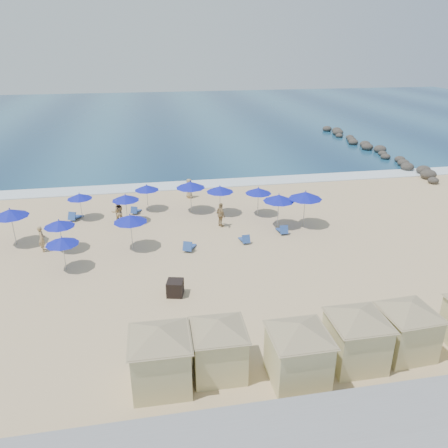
{
  "coord_description": "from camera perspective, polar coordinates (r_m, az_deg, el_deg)",
  "views": [
    {
      "loc": [
        -2.71,
        -22.64,
        12.24
      ],
      "look_at": [
        2.01,
        3.0,
        1.26
      ],
      "focal_mm": 35.0,
      "sensor_mm": 36.0,
      "label": 1
    }
  ],
  "objects": [
    {
      "name": "umbrella_6",
      "position": [
        27.63,
        -12.16,
        0.71
      ],
      "size": [
        2.1,
        2.1,
        2.39
      ],
      "color": "#A5A8AD",
      "rests_on": "ground"
    },
    {
      "name": "ocean",
      "position": [
        78.64,
        -8.57,
        13.66
      ],
      "size": [
        160.0,
        80.0,
        0.06
      ],
      "primitive_type": "cube",
      "color": "navy",
      "rests_on": "ground"
    },
    {
      "name": "beachgoer_3",
      "position": [
        36.78,
        -4.58,
        4.67
      ],
      "size": [
        0.55,
        0.82,
        1.64
      ],
      "primitive_type": "imported",
      "rotation": [
        0.0,
        0.0,
        4.68
      ],
      "color": "#A2865A",
      "rests_on": "ground"
    },
    {
      "name": "umbrella_2",
      "position": [
        33.52,
        -18.35,
        3.47
      ],
      "size": [
        1.81,
        1.81,
        2.06
      ],
      "color": "#A5A8AD",
      "rests_on": "ground"
    },
    {
      "name": "cabana_3",
      "position": [
        18.62,
        17.03,
        -13.02
      ],
      "size": [
        4.57,
        4.57,
        2.86
      ],
      "color": "beige",
      "rests_on": "ground"
    },
    {
      "name": "cabana_2",
      "position": [
        17.33,
        9.73,
        -15.24
      ],
      "size": [
        4.59,
        4.59,
        2.88
      ],
      "color": "beige",
      "rests_on": "ground"
    },
    {
      "name": "beachgoer_0",
      "position": [
        29.48,
        -22.7,
        -1.79
      ],
      "size": [
        0.59,
        0.72,
        1.69
      ],
      "primitive_type": "imported",
      "rotation": [
        0.0,
        0.0,
        1.92
      ],
      "color": "#A2865A",
      "rests_on": "ground"
    },
    {
      "name": "umbrella_5",
      "position": [
        31.91,
        -12.75,
        3.39
      ],
      "size": [
        1.94,
        1.94,
        2.21
      ],
      "color": "#A5A8AD",
      "rests_on": "ground"
    },
    {
      "name": "umbrella_0",
      "position": [
        30.67,
        -26.15,
        1.33
      ],
      "size": [
        2.24,
        2.24,
        2.55
      ],
      "color": "#A5A8AD",
      "rests_on": "ground"
    },
    {
      "name": "surf_line",
      "position": [
        40.13,
        -6.09,
        5.01
      ],
      "size": [
        160.0,
        2.5,
        0.08
      ],
      "primitive_type": "cube",
      "color": "white",
      "rests_on": "ground"
    },
    {
      "name": "cabana_4",
      "position": [
        19.9,
        22.89,
        -11.61
      ],
      "size": [
        4.39,
        4.39,
        2.76
      ],
      "color": "beige",
      "rests_on": "ground"
    },
    {
      "name": "umbrella_3",
      "position": [
        26.21,
        -20.41,
        -2.08
      ],
      "size": [
        1.86,
        1.86,
        2.12
      ],
      "color": "#A5A8AD",
      "rests_on": "ground"
    },
    {
      "name": "umbrella_4",
      "position": [
        34.07,
        -10.07,
        4.71
      ],
      "size": [
        1.87,
        1.87,
        2.13
      ],
      "color": "#A5A8AD",
      "rests_on": "ground"
    },
    {
      "name": "beach_chair_5",
      "position": [
        30.24,
        7.64,
        -0.76
      ],
      "size": [
        0.57,
        1.26,
        0.69
      ],
      "color": "#294A96",
      "rests_on": "ground"
    },
    {
      "name": "beach_chair_3",
      "position": [
        27.68,
        -4.59,
        -2.93
      ],
      "size": [
        1.02,
        1.4,
        0.71
      ],
      "color": "#294A96",
      "rests_on": "ground"
    },
    {
      "name": "cabana_1",
      "position": [
        17.46,
        -0.73,
        -14.84
      ],
      "size": [
        4.37,
        4.37,
        2.74
      ],
      "color": "beige",
      "rests_on": "ground"
    },
    {
      "name": "cabana_0",
      "position": [
        17.01,
        -8.34,
        -15.82
      ],
      "size": [
        4.68,
        4.68,
        2.94
      ],
      "color": "beige",
      "rests_on": "ground"
    },
    {
      "name": "umbrella_8",
      "position": [
        30.54,
        7.17,
        3.39
      ],
      "size": [
        2.19,
        2.19,
        2.5
      ],
      "color": "#A5A8AD",
      "rests_on": "ground"
    },
    {
      "name": "umbrella_7",
      "position": [
        33.18,
        -4.39,
        5.14
      ],
      "size": [
        2.22,
        2.22,
        2.52
      ],
      "color": "#A5A8AD",
      "rests_on": "ground"
    },
    {
      "name": "beach_chair_1",
      "position": [
        34.07,
        -18.93,
        0.94
      ],
      "size": [
        1.06,
        1.42,
        0.71
      ],
      "color": "#294A96",
      "rests_on": "ground"
    },
    {
      "name": "beach_chair_2",
      "position": [
        34.15,
        -11.48,
        1.75
      ],
      "size": [
        0.89,
        1.24,
        0.62
      ],
      "color": "#294A96",
      "rests_on": "ground"
    },
    {
      "name": "ground",
      "position": [
        25.88,
        -3.19,
        -5.43
      ],
      "size": [
        160.0,
        160.0,
        0.0
      ],
      "primitive_type": "plane",
      "color": "tan",
      "rests_on": "ground"
    },
    {
      "name": "beachgoer_1",
      "position": [
        32.15,
        -13.7,
        1.56
      ],
      "size": [
        1.02,
        0.86,
        1.85
      ],
      "primitive_type": "imported",
      "rotation": [
        0.0,
        0.0,
        3.34
      ],
      "color": "#A2865A",
      "rests_on": "ground"
    },
    {
      "name": "umbrella_1",
      "position": [
        28.7,
        -20.74,
        0.07
      ],
      "size": [
        1.88,
        1.88,
        2.14
      ],
      "color": "#A5A8AD",
      "rests_on": "ground"
    },
    {
      "name": "beach_chair_4",
      "position": [
        28.65,
        2.73,
        -1.99
      ],
      "size": [
        0.6,
        1.2,
        0.64
      ],
      "color": "#294A96",
      "rests_on": "ground"
    },
    {
      "name": "umbrella_9",
      "position": [
        32.64,
        -0.53,
        4.59
      ],
      "size": [
        2.05,
        2.05,
        2.33
      ],
      "color": "#A5A8AD",
      "rests_on": "ground"
    },
    {
      "name": "rock_jetty",
      "position": [
        55.81,
        18.72,
        9.36
      ],
      "size": [
        2.56,
        26.66,
        0.96
      ],
      "color": "#2B2724",
      "rests_on": "ground"
    },
    {
      "name": "trash_bin",
      "position": [
        22.98,
        -6.39,
        -8.3
      ],
      "size": [
        0.99,
        0.99,
        0.82
      ],
      "primitive_type": "cube",
      "rotation": [
        0.0,
        0.0,
        -0.24
      ],
      "color": "black",
      "rests_on": "ground"
    },
    {
      "name": "umbrella_11",
      "position": [
        30.92,
        10.59,
        3.71
      ],
      "size": [
        2.34,
        2.34,
        2.67
      ],
      "color": "#A5A8AD",
      "rests_on": "ground"
    },
    {
      "name": "beachgoer_2",
      "position": [
        30.78,
        -0.42,
        1.19
      ],
      "size": [
        0.77,
        1.12,
        1.77
      ],
      "primitive_type": "imported",
      "rotation": [
        0.0,
        0.0,
        1.93
      ],
      "color": "#A2865A",
      "rests_on": "ground"
    },
    {
      "name": "umbrella_10",
      "position": [
        32.63,
        4.51,
        4.37
      ],
      "size": [
        1.97,
        1.97,
        2.24
      ],
      "color": "#A5A8AD",
      "rests_on": "ground"
    }
  ]
}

